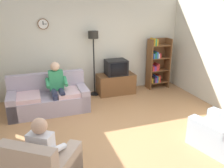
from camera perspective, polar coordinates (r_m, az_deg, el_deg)
The scene contains 10 objects.
ground_plane at distance 4.89m, azimuth 2.25°, elevation -12.30°, with size 12.00×12.00×0.00m, color #B27F51.
back_wall_assembly at distance 6.83m, azimuth -5.73°, elevation 8.94°, with size 6.20×0.17×2.70m.
couch at distance 5.98m, azimuth -15.27°, elevation -3.54°, with size 1.91×0.90×0.90m.
tv_stand at distance 6.90m, azimuth 0.93°, elevation 0.07°, with size 1.10×0.56×0.59m.
tv at distance 6.73m, azimuth 1.03°, elevation 4.13°, with size 0.60×0.49×0.44m.
bookshelf at distance 7.39m, azimuth 10.95°, elevation 4.94°, with size 0.68×0.36×1.59m.
floor_lamp at distance 6.53m, azimuth -4.58°, elevation 9.39°, with size 0.28×0.28×1.85m.
armchair_near_bookshelf at distance 4.80m, azimuth 25.30°, elevation -10.99°, with size 1.00×1.06×0.90m.
person_on_couch at distance 5.75m, azimuth -13.42°, elevation -0.17°, with size 0.51×0.54×1.24m.
person_in_left_armchair at distance 3.55m, azimuth -16.05°, elevation -14.94°, with size 0.61×0.64×1.12m.
Camera 1 is at (-1.52, -3.88, 2.55)m, focal length 37.14 mm.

